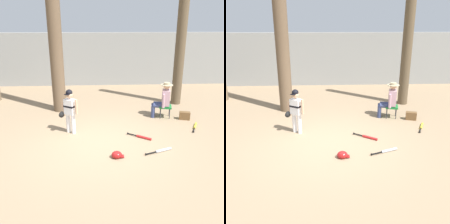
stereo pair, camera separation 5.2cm
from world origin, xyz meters
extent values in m
plane|color=#937A5B|center=(0.00, 0.00, 0.00)|extent=(60.00, 60.00, 0.00)
cube|color=gray|center=(0.00, 6.70, 1.28)|extent=(18.00, 0.36, 2.56)
cylinder|color=brown|center=(-1.52, 2.78, 3.24)|extent=(0.46, 0.46, 6.49)
cone|color=brown|center=(-1.52, 2.78, 0.00)|extent=(0.76, 0.76, 0.28)
cylinder|color=brown|center=(2.94, 3.36, 2.55)|extent=(0.37, 0.37, 5.10)
cone|color=brown|center=(2.94, 3.36, 0.00)|extent=(0.58, 0.58, 0.22)
cylinder|color=white|center=(-0.86, 0.72, 0.29)|extent=(0.12, 0.12, 0.58)
cylinder|color=white|center=(-1.01, 0.81, 0.29)|extent=(0.12, 0.12, 0.58)
cube|color=white|center=(-0.93, 0.76, 0.80)|extent=(0.36, 0.33, 0.44)
cube|color=black|center=(-0.93, 0.76, 0.82)|extent=(0.37, 0.34, 0.05)
sphere|color=tan|center=(-0.93, 0.76, 1.15)|extent=(0.20, 0.20, 0.20)
sphere|color=black|center=(-0.93, 0.76, 1.21)|extent=(0.19, 0.19, 0.19)
cube|color=black|center=(-0.98, 0.69, 1.19)|extent=(0.17, 0.16, 0.02)
cylinder|color=tan|center=(-0.74, 0.62, 0.84)|extent=(0.11, 0.11, 0.42)
cylinder|color=tan|center=(-1.13, 0.84, 0.72)|extent=(0.11, 0.11, 0.40)
ellipsoid|color=black|center=(-1.18, 0.80, 0.56)|extent=(0.22, 0.25, 0.18)
cube|color=#196B2D|center=(2.12, 1.86, 0.38)|extent=(0.48, 0.48, 0.06)
cylinder|color=#333338|center=(1.94, 1.75, 0.19)|extent=(0.02, 0.02, 0.38)
cylinder|color=#333338|center=(2.01, 2.04, 0.19)|extent=(0.02, 0.02, 0.38)
cylinder|color=#333338|center=(2.23, 1.68, 0.19)|extent=(0.02, 0.02, 0.38)
cylinder|color=#333338|center=(2.30, 1.98, 0.19)|extent=(0.02, 0.02, 0.38)
cylinder|color=navy|center=(1.71, 1.86, 0.21)|extent=(0.13, 0.13, 0.43)
cylinder|color=navy|center=(1.75, 2.05, 0.21)|extent=(0.13, 0.13, 0.43)
cylinder|color=navy|center=(1.90, 1.81, 0.43)|extent=(0.42, 0.24, 0.15)
cylinder|color=navy|center=(1.95, 2.01, 0.43)|extent=(0.42, 0.24, 0.15)
cube|color=#B28C99|center=(2.12, 1.86, 0.69)|extent=(0.31, 0.40, 0.52)
cylinder|color=#B28C99|center=(1.99, 1.67, 0.63)|extent=(0.11, 0.11, 0.46)
cylinder|color=#B28C99|center=(2.09, 2.10, 0.63)|extent=(0.11, 0.11, 0.46)
sphere|color=tan|center=(2.12, 1.86, 1.09)|extent=(0.22, 0.22, 0.22)
cylinder|color=tan|center=(2.12, 1.86, 1.12)|extent=(0.40, 0.40, 0.02)
cylinder|color=tan|center=(2.12, 1.86, 1.16)|extent=(0.20, 0.20, 0.09)
cube|color=brown|center=(2.72, 1.62, 0.13)|extent=(0.38, 0.26, 0.26)
cylinder|color=yellow|center=(2.86, 0.99, 0.03)|extent=(0.25, 0.41, 0.07)
cylinder|color=black|center=(2.70, 0.67, 0.03)|extent=(0.16, 0.27, 0.03)
cylinder|color=black|center=(2.64, 0.54, 0.03)|extent=(0.06, 0.04, 0.06)
cylinder|color=#B7BCC6|center=(1.49, -0.50, 0.03)|extent=(0.44, 0.22, 0.07)
cylinder|color=black|center=(1.14, -0.64, 0.03)|extent=(0.29, 0.14, 0.03)
cylinder|color=black|center=(1.00, -0.69, 0.03)|extent=(0.04, 0.06, 0.06)
cylinder|color=red|center=(1.12, 0.24, 0.03)|extent=(0.40, 0.31, 0.07)
cylinder|color=black|center=(0.82, 0.46, 0.03)|extent=(0.26, 0.20, 0.03)
cylinder|color=black|center=(0.70, 0.54, 0.03)|extent=(0.05, 0.06, 0.06)
ellipsoid|color=#A81919|center=(0.29, -0.75, 0.08)|extent=(0.26, 0.23, 0.17)
cube|color=#A81919|center=(0.41, -0.75, 0.03)|extent=(0.10, 0.13, 0.02)
camera|label=1|loc=(-0.13, -6.08, 3.10)|focal=40.64mm
camera|label=2|loc=(-0.08, -6.08, 3.10)|focal=40.64mm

